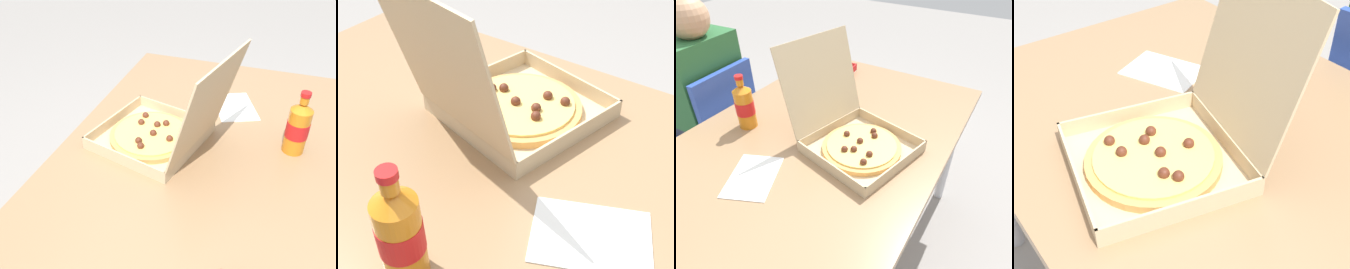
{
  "view_description": "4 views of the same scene",
  "coord_description": "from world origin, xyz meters",
  "views": [
    {
      "loc": [
        0.95,
        0.2,
        1.48
      ],
      "look_at": [
        -0.01,
        -0.13,
        0.75
      ],
      "focal_mm": 38.78,
      "sensor_mm": 36.0,
      "label": 1
    },
    {
      "loc": [
        -0.49,
        0.56,
        1.35
      ],
      "look_at": [
        -0.04,
        -0.08,
        0.73
      ],
      "focal_mm": 48.0,
      "sensor_mm": 36.0,
      "label": 2
    },
    {
      "loc": [
        -0.8,
        -0.59,
        1.43
      ],
      "look_at": [
        -0.03,
        -0.13,
        0.78
      ],
      "focal_mm": 32.91,
      "sensor_mm": 36.0,
      "label": 3
    },
    {
      "loc": [
        0.6,
        -0.58,
        1.36
      ],
      "look_at": [
        -0.0,
        -0.12,
        0.77
      ],
      "focal_mm": 48.93,
      "sensor_mm": 36.0,
      "label": 4
    }
  ],
  "objects": [
    {
      "name": "cola_bottle",
      "position": [
        -0.1,
        0.29,
        0.81
      ],
      "size": [
        0.07,
        0.07,
        0.22
      ],
      "color": "orange",
      "rests_on": "dining_table"
    },
    {
      "name": "dining_table",
      "position": [
        0.0,
        0.0,
        0.65
      ],
      "size": [
        1.41,
        0.95,
        0.71
      ],
      "color": "#997551",
      "rests_on": "ground_plane"
    },
    {
      "name": "pizza_box_open",
      "position": [
        0.0,
        -0.15,
        0.77
      ],
      "size": [
        0.43,
        0.49,
        0.37
      ],
      "color": "tan",
      "rests_on": "dining_table"
    },
    {
      "name": "paper_menu",
      "position": [
        -0.32,
        0.06,
        0.72
      ],
      "size": [
        0.25,
        0.22,
        0.0
      ],
      "primitive_type": "cube",
      "rotation": [
        0.0,
        0.0,
        0.42
      ],
      "color": "white",
      "rests_on": "dining_table"
    }
  ]
}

